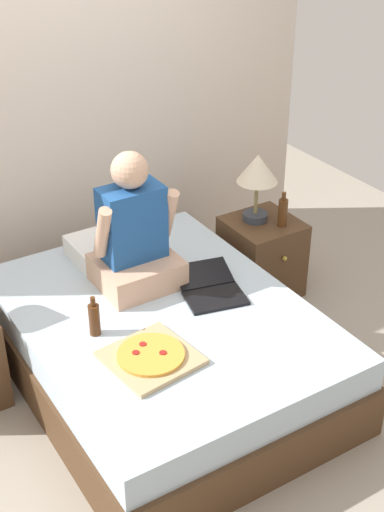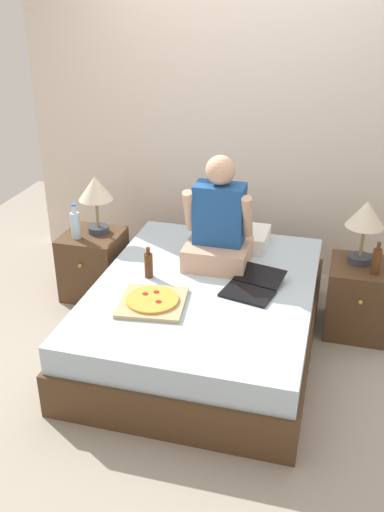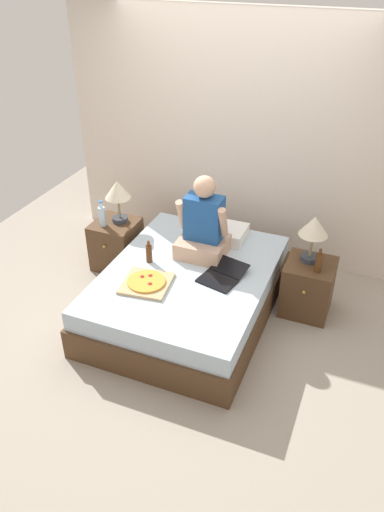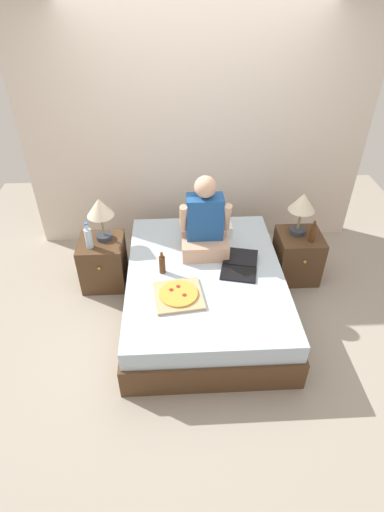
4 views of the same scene
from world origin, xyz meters
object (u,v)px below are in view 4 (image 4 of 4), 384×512
Objects in this scene: bed at (205,291)px; laptop at (239,268)px; nightstand_left at (103,262)px; pizza_box at (178,295)px; nightstand_right at (297,256)px; lamp_on_left_nightstand at (100,210)px; beer_bottle at (313,233)px; water_bottle at (89,238)px; person_seated at (205,225)px; beer_bottle_on_bed at (162,264)px; lamp_on_right_nightstand at (302,205)px.

bed is 4.02× the size of laptop.
pizza_box is (0.76, -0.79, 0.23)m from nightstand_left.
lamp_on_left_nightstand is at bearing 178.55° from nightstand_right.
lamp_on_left_nightstand reaches higher than beer_bottle.
bed is at bearing -18.73° from water_bottle.
person_seated reaches higher than beer_bottle_on_bed.
water_bottle is 0.53× the size of nightstand_right.
water_bottle reaches higher than nightstand_left.
nightstand_left is 0.67× the size of person_seated.
nightstand_right is 2.26× the size of beer_bottle.
water_bottle is 0.61× the size of lamp_on_right_nightstand.
bed is 1.11m from nightstand_left.
lamp_on_right_nightstand is 1.53m from pizza_box.
person_seated reaches higher than nightstand_right.
beer_bottle is 0.85m from laptop.
lamp_on_left_nightstand and lamp_on_right_nightstand have the same top height.
water_bottle reaches higher than bed.
laptop is (-0.77, -0.35, -0.12)m from beer_bottle.
person_seated is at bearing -178.36° from beer_bottle.
lamp_on_right_nightstand reaches higher than bed.
person_seated reaches higher than water_bottle.
lamp_on_left_nightstand is 1.96× the size of beer_bottle.
lamp_on_left_nightstand is at bearing 180.00° from lamp_on_right_nightstand.
nightstand_right is 0.86m from laptop.
lamp_on_right_nightstand is 2.05× the size of beer_bottle_on_bed.
lamp_on_left_nightstand is 0.87× the size of nightstand_right.
pizza_box is at bearing -67.71° from beer_bottle_on_bed.
lamp_on_left_nightstand is 1.42m from laptop.
beer_bottle_on_bed reaches higher than nightstand_right.
beer_bottle_on_bed is at bearing -141.56° from person_seated.
beer_bottle is 0.48× the size of laptop.
beer_bottle reaches higher than beer_bottle_on_bed.
bed is 3.69× the size of nightstand_right.
laptop is at bearing -155.30° from beer_bottle.
nightstand_left is 0.83m from beer_bottle_on_bed.
beer_bottle is (2.17, -0.01, -0.02)m from water_bottle.
water_bottle is 0.58× the size of laptop.
bed is 0.51m from beer_bottle_on_bed.
beer_bottle is at bearing -0.26° from water_bottle.
lamp_on_left_nightstand is 1.01m from person_seated.
nightstand_left is at bearing 172.77° from person_seated.
bed is 0.49m from pizza_box.
nightstand_right is at bearing -1.45° from lamp_on_left_nightstand.
person_seated is (0.99, -0.18, -0.09)m from lamp_on_left_nightstand.
nightstand_left is at bearing 48.35° from water_bottle.
nightstand_left is at bearing -178.56° from lamp_on_right_nightstand.
water_bottle is 1.10m from pizza_box.
beer_bottle is at bearing 13.48° from beer_bottle_on_bed.
bed is 0.62m from person_seated.
lamp_on_right_nightstand is at bearing 1.44° from nightstand_left.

